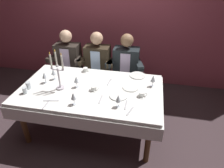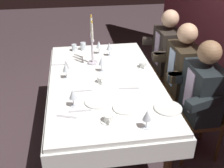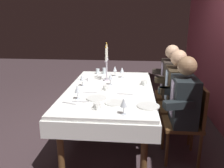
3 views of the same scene
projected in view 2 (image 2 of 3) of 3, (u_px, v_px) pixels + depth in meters
The scene contains 26 objects.
ground_plane at pixel (105, 136), 3.15m from camera, with size 12.00×12.00×0.00m, color #3E2F32.
dining_table at pixel (105, 89), 2.84m from camera, with size 1.94×1.14×0.74m.
candelabra at pixel (92, 45), 3.00m from camera, with size 0.19×0.11×0.56m.
dinner_plate_0 at pixel (126, 108), 2.33m from camera, with size 0.22×0.22×0.01m, color white.
dinner_plate_1 at pixel (168, 108), 2.33m from camera, with size 0.24×0.24×0.01m, color white.
dinner_plate_2 at pixel (98, 102), 2.41m from camera, with size 0.24×0.24×0.01m, color white.
wine_glass_0 at pixel (102, 61), 2.88m from camera, with size 0.07×0.07×0.16m.
wine_glass_1 at pixel (147, 116), 2.05m from camera, with size 0.07×0.07×0.16m.
wine_glass_2 at pixel (66, 68), 2.75m from camera, with size 0.07×0.07×0.16m.
wine_glass_3 at pixel (109, 47), 3.24m from camera, with size 0.07×0.07×0.16m.
wine_glass_4 at pixel (99, 45), 3.29m from camera, with size 0.07×0.07×0.16m.
wine_glass_5 at pixel (73, 95), 2.31m from camera, with size 0.07×0.07×0.16m.
water_tumbler_0 at pixel (83, 46), 3.43m from camera, with size 0.07×0.07×0.10m, color silver.
water_tumbler_1 at pixel (74, 48), 3.41m from camera, with size 0.06×0.06×0.09m, color silver.
coffee_cup_0 at pixel (101, 80), 2.71m from camera, with size 0.13×0.12×0.06m.
coffee_cup_1 at pixel (143, 65), 3.01m from camera, with size 0.13×0.12×0.06m.
coffee_cup_2 at pixel (108, 119), 2.16m from camera, with size 0.13×0.12×0.06m.
fork_0 at pixel (59, 65), 3.08m from camera, with size 0.17×0.02×0.01m, color #B7B7BC.
knife_1 at pixel (67, 65), 3.07m from camera, with size 0.19×0.02×0.01m, color #B7B7BC.
spoon_2 at pixel (83, 91), 2.58m from camera, with size 0.17×0.02×0.01m, color #B7B7BC.
knife_3 at pixel (129, 88), 2.62m from camera, with size 0.19×0.02×0.01m, color #B7B7BC.
fork_4 at pixel (67, 117), 2.23m from camera, with size 0.17×0.02×0.01m, color #B7B7BC.
knife_5 at pixel (80, 111), 2.30m from camera, with size 0.19×0.02×0.01m, color #B7B7BC.
seated_diner_0 at pixel (167, 50), 3.48m from camera, with size 0.63×0.48×1.24m.
seated_diner_1 at pixel (183, 68), 3.01m from camera, with size 0.63×0.48×1.24m.
seated_diner_2 at pixel (203, 92), 2.58m from camera, with size 0.63×0.48×1.24m.
Camera 2 is at (2.43, -0.29, 2.07)m, focal length 44.08 mm.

